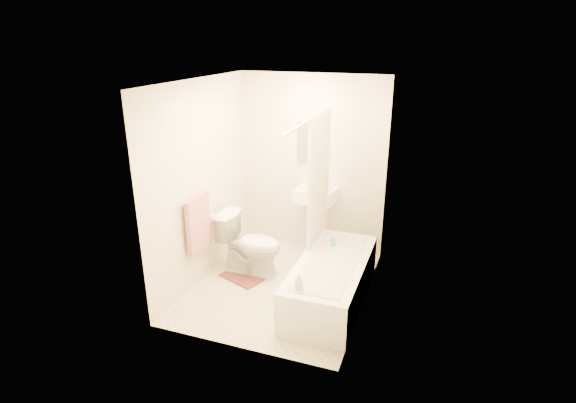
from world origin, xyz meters
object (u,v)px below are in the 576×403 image
(sink, at_px, (316,217))
(toilet, at_px, (251,244))
(soap_bottle, at_px, (299,281))
(bath_mat, at_px, (244,276))
(bathtub, at_px, (331,281))

(sink, bearing_deg, toilet, -117.14)
(toilet, bearing_deg, soap_bottle, -133.62)
(sink, height_order, soap_bottle, sink)
(bath_mat, height_order, soap_bottle, soap_bottle)
(toilet, distance_m, bath_mat, 0.41)
(sink, height_order, bath_mat, sink)
(bathtub, bearing_deg, toilet, 166.70)
(sink, distance_m, bathtub, 1.27)
(sink, relative_size, bath_mat, 1.90)
(bathtub, xyz_separation_m, soap_bottle, (-0.17, -0.65, 0.32))
(sink, xyz_separation_m, soap_bottle, (0.35, -1.78, 0.06))
(bath_mat, xyz_separation_m, soap_bottle, (0.98, -0.77, 0.55))
(toilet, xyz_separation_m, sink, (0.59, 0.87, 0.11))
(soap_bottle, bearing_deg, bathtub, 75.66)
(toilet, bearing_deg, sink, -33.69)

